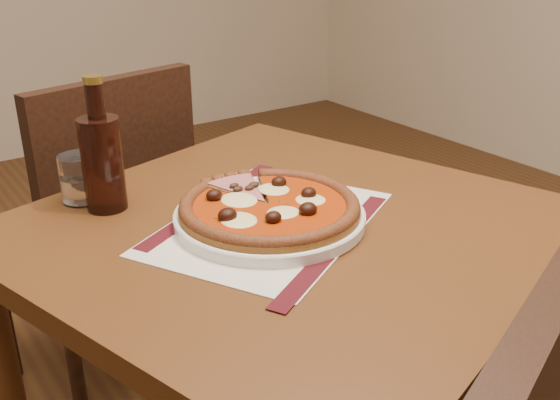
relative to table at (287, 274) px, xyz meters
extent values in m
cube|color=#593015|center=(0.00, 0.00, 0.08)|extent=(0.99, 0.99, 0.04)
cylinder|color=#593015|center=(0.43, -0.24, -0.29)|extent=(0.05, 0.05, 0.71)
cylinder|color=#593015|center=(0.24, 0.43, -0.29)|extent=(0.05, 0.05, 0.71)
cube|color=black|center=(-0.11, 0.75, -0.22)|extent=(0.51, 0.51, 0.04)
cylinder|color=black|center=(0.02, 0.97, -0.44)|extent=(0.04, 0.04, 0.41)
cylinder|color=black|center=(-0.33, 0.88, -0.44)|extent=(0.04, 0.04, 0.41)
cylinder|color=black|center=(0.10, 0.61, -0.44)|extent=(0.04, 0.04, 0.41)
cylinder|color=black|center=(-0.25, 0.53, -0.44)|extent=(0.04, 0.04, 0.41)
cube|color=black|center=(-0.07, 0.56, 0.02)|extent=(0.42, 0.14, 0.44)
cube|color=beige|center=(-0.03, 0.01, 0.10)|extent=(0.49, 0.45, 0.00)
cylinder|color=white|center=(-0.03, 0.01, 0.11)|extent=(0.31, 0.31, 0.02)
cylinder|color=#9F6126|center=(-0.03, 0.01, 0.13)|extent=(0.30, 0.30, 0.01)
torus|color=brown|center=(-0.03, 0.01, 0.13)|extent=(0.30, 0.30, 0.02)
cylinder|color=#A83208|center=(-0.03, 0.01, 0.13)|extent=(0.25, 0.25, 0.00)
ellipsoid|color=beige|center=(-0.06, 0.05, 0.14)|extent=(0.05, 0.04, 0.01)
ellipsoid|color=beige|center=(-0.11, -0.02, 0.14)|extent=(0.05, 0.04, 0.01)
ellipsoid|color=beige|center=(-0.03, -0.04, 0.14)|extent=(0.05, 0.04, 0.01)
ellipsoid|color=beige|center=(0.05, -0.02, 0.14)|extent=(0.05, 0.04, 0.01)
ellipsoid|color=beige|center=(0.00, 0.05, 0.14)|extent=(0.05, 0.04, 0.01)
ellipsoid|color=black|center=(-0.07, 0.05, 0.15)|extent=(0.03, 0.03, 0.02)
ellipsoid|color=black|center=(-0.12, 0.00, 0.15)|extent=(0.03, 0.03, 0.02)
ellipsoid|color=black|center=(-0.06, -0.04, 0.15)|extent=(0.03, 0.03, 0.02)
ellipsoid|color=black|center=(0.01, -0.07, 0.15)|extent=(0.03, 0.03, 0.02)
ellipsoid|color=black|center=(0.03, 0.00, 0.15)|extent=(0.03, 0.03, 0.02)
ellipsoid|color=black|center=(0.04, 0.07, 0.15)|extent=(0.03, 0.03, 0.02)
ellipsoid|color=#361F13|center=(-0.02, 0.07, 0.14)|extent=(0.02, 0.02, 0.01)
ellipsoid|color=#361F13|center=(-0.02, 0.11, 0.14)|extent=(0.02, 0.02, 0.01)
ellipsoid|color=#361F13|center=(-0.03, 0.07, 0.14)|extent=(0.02, 0.02, 0.01)
ellipsoid|color=#361F13|center=(-0.04, 0.11, 0.14)|extent=(0.02, 0.02, 0.01)
cylinder|color=white|center=(-0.25, 0.28, 0.14)|extent=(0.07, 0.07, 0.08)
cylinder|color=black|center=(-0.22, 0.22, 0.18)|extent=(0.07, 0.07, 0.16)
cylinder|color=black|center=(-0.22, 0.22, 0.29)|extent=(0.03, 0.03, 0.07)
cylinder|color=olive|center=(-0.22, 0.22, 0.33)|extent=(0.03, 0.03, 0.01)
camera|label=1|loc=(-0.55, -0.75, 0.55)|focal=40.00mm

